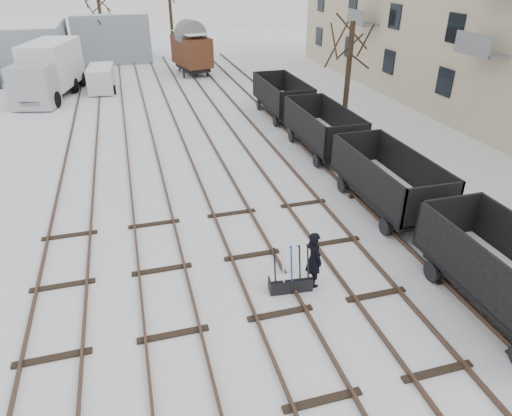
{
  "coord_description": "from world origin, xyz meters",
  "views": [
    {
      "loc": [
        -3.35,
        -9.28,
        8.77
      ],
      "look_at": [
        0.45,
        4.09,
        1.2
      ],
      "focal_mm": 32.0,
      "sensor_mm": 36.0,
      "label": 1
    }
  ],
  "objects": [
    {
      "name": "ground_frame",
      "position": [
        0.64,
        0.95,
        0.28
      ],
      "size": [
        1.33,
        0.53,
        1.49
      ],
      "rotation": [
        0.0,
        0.0,
        -0.09
      ],
      "color": "black",
      "rests_on": "ground"
    },
    {
      "name": "tracks",
      "position": [
        -0.0,
        13.67,
        0.07
      ],
      "size": [
        13.9,
        52.0,
        0.16
      ],
      "color": "black",
      "rests_on": "ground"
    },
    {
      "name": "freight_wagon_a",
      "position": [
        6.0,
        -1.59,
        0.88
      ],
      "size": [
        2.25,
        5.62,
        2.29
      ],
      "color": "black",
      "rests_on": "ground"
    },
    {
      "name": "ground",
      "position": [
        0.0,
        0.0,
        0.0
      ],
      "size": [
        120.0,
        120.0,
        0.0
      ],
      "primitive_type": "plane",
      "color": "white",
      "rests_on": "ground"
    },
    {
      "name": "lorry",
      "position": [
        -8.47,
        26.57,
        1.92
      ],
      "size": [
        3.98,
        8.55,
        3.73
      ],
      "rotation": [
        0.0,
        0.0,
        -0.24
      ],
      "color": "black",
      "rests_on": "ground"
    },
    {
      "name": "tree_far_right",
      "position": [
        1.74,
        38.8,
        4.65
      ],
      "size": [
        0.3,
        0.3,
        9.31
      ],
      "primitive_type": "cylinder",
      "color": "black",
      "rests_on": "ground"
    },
    {
      "name": "worker",
      "position": [
        1.39,
        1.05,
        0.91
      ],
      "size": [
        0.56,
        0.74,
        1.83
      ],
      "primitive_type": "imported",
      "rotation": [
        0.0,
        0.0,
        1.76
      ],
      "color": "black",
      "rests_on": "ground"
    },
    {
      "name": "freight_wagon_d",
      "position": [
        6.0,
        17.61,
        0.88
      ],
      "size": [
        2.25,
        5.62,
        2.29
      ],
      "color": "black",
      "rests_on": "ground"
    },
    {
      "name": "freight_wagon_c",
      "position": [
        6.0,
        11.21,
        0.88
      ],
      "size": [
        2.25,
        5.62,
        2.29
      ],
      "color": "black",
      "rests_on": "ground"
    },
    {
      "name": "freight_wagon_b",
      "position": [
        6.0,
        4.81,
        0.88
      ],
      "size": [
        2.25,
        5.62,
        2.29
      ],
      "color": "black",
      "rests_on": "ground"
    },
    {
      "name": "panel_van",
      "position": [
        -5.04,
        27.52,
        0.94
      ],
      "size": [
        2.0,
        4.17,
        1.8
      ],
      "rotation": [
        0.0,
        0.0,
        -0.06
      ],
      "color": "silver",
      "rests_on": "ground"
    },
    {
      "name": "tree_near",
      "position": [
        8.65,
        14.18,
        2.98
      ],
      "size": [
        0.3,
        0.3,
        5.95
      ],
      "primitive_type": "cylinder",
      "color": "black",
      "rests_on": "ground"
    },
    {
      "name": "tree_far_left",
      "position": [
        -4.74,
        37.94,
        3.02
      ],
      "size": [
        0.3,
        0.3,
        6.03
      ],
      "primitive_type": "cylinder",
      "color": "black",
      "rests_on": "ground"
    },
    {
      "name": "shed_left",
      "position": [
        -13.0,
        36.0,
        2.05
      ],
      "size": [
        10.0,
        8.0,
        4.1
      ],
      "color": "gray",
      "rests_on": "ground"
    },
    {
      "name": "box_van_wagon",
      "position": [
        2.49,
        31.51,
        2.01
      ],
      "size": [
        3.31,
        4.92,
        3.44
      ],
      "rotation": [
        0.0,
        0.0,
        0.22
      ],
      "color": "black",
      "rests_on": "ground"
    },
    {
      "name": "shed_right",
      "position": [
        -4.0,
        40.0,
        2.25
      ],
      "size": [
        7.0,
        6.0,
        4.5
      ],
      "color": "gray",
      "rests_on": "ground"
    }
  ]
}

